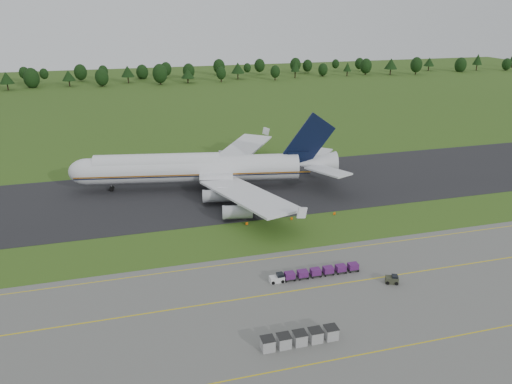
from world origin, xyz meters
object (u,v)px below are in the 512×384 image
object	(u,v)px
baggage_train	(314,272)
edge_markers	(292,219)
aircraft	(199,168)
utility_cart	(392,280)
uld_row	(300,338)

from	to	relation	value
baggage_train	edge_markers	world-z (taller)	baggage_train
aircraft	edge_markers	world-z (taller)	aircraft
baggage_train	utility_cart	distance (m)	13.54
uld_row	edge_markers	distance (m)	43.81
edge_markers	aircraft	bearing A→B (deg)	122.62
baggage_train	uld_row	bearing A→B (deg)	-117.75
aircraft	uld_row	distance (m)	67.71
aircraft	edge_markers	xyz separation A→B (m)	(16.51, -25.79, -5.36)
aircraft	utility_cart	world-z (taller)	aircraft
aircraft	baggage_train	distance (m)	52.09
baggage_train	edge_markers	size ratio (longest dim) A/B	0.78
edge_markers	utility_cart	bearing A→B (deg)	-75.71
uld_row	aircraft	bearing A→B (deg)	92.58
utility_cart	uld_row	world-z (taller)	uld_row
uld_row	edge_markers	world-z (taller)	uld_row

